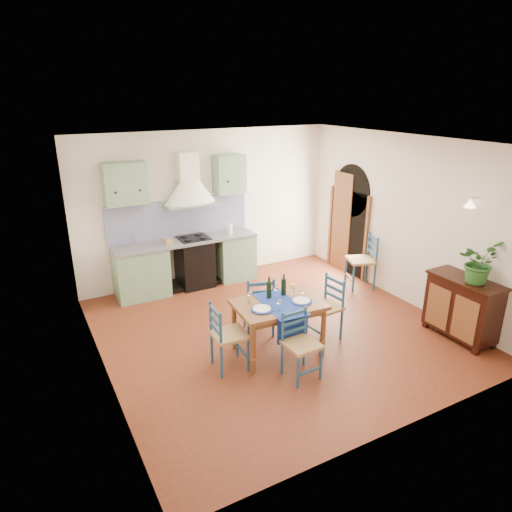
# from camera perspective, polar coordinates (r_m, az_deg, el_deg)

# --- Properties ---
(floor) EXTENTS (5.00, 5.00, 0.00)m
(floor) POSITION_cam_1_polar(r_m,az_deg,el_deg) (7.07, 2.48, -9.19)
(floor) COLOR #4D2310
(floor) RESTS_ON ground
(back_wall) EXTENTS (5.00, 0.96, 2.80)m
(back_wall) POSITION_cam_1_polar(r_m,az_deg,el_deg) (8.40, -8.22, 3.21)
(back_wall) COLOR silver
(back_wall) RESTS_ON ground
(right_wall) EXTENTS (0.26, 5.00, 2.80)m
(right_wall) POSITION_cam_1_polar(r_m,az_deg,el_deg) (8.23, 16.75, 4.30)
(right_wall) COLOR silver
(right_wall) RESTS_ON ground
(left_wall) EXTENTS (0.04, 5.00, 2.80)m
(left_wall) POSITION_cam_1_polar(r_m,az_deg,el_deg) (5.71, -19.43, -2.22)
(left_wall) COLOR silver
(left_wall) RESTS_ON ground
(ceiling) EXTENTS (5.00, 5.00, 0.01)m
(ceiling) POSITION_cam_1_polar(r_m,az_deg,el_deg) (6.21, 2.88, 14.05)
(ceiling) COLOR silver
(ceiling) RESTS_ON back_wall
(dining_table) EXTENTS (1.23, 0.94, 1.07)m
(dining_table) POSITION_cam_1_polar(r_m,az_deg,el_deg) (6.21, 2.88, -6.61)
(dining_table) COLOR brown
(dining_table) RESTS_ON ground
(chair_near) EXTENTS (0.43, 0.43, 0.88)m
(chair_near) POSITION_cam_1_polar(r_m,az_deg,el_deg) (5.84, 5.56, -10.91)
(chair_near) COLOR navy
(chair_near) RESTS_ON ground
(chair_far) EXTENTS (0.54, 0.54, 0.93)m
(chair_far) POSITION_cam_1_polar(r_m,az_deg,el_deg) (6.77, 0.38, -6.00)
(chair_far) COLOR navy
(chair_far) RESTS_ON ground
(chair_left) EXTENTS (0.45, 0.45, 0.92)m
(chair_left) POSITION_cam_1_polar(r_m,az_deg,el_deg) (5.97, -3.65, -9.91)
(chair_left) COLOR navy
(chair_left) RESTS_ON ground
(chair_right) EXTENTS (0.47, 0.47, 0.92)m
(chair_right) POSITION_cam_1_polar(r_m,az_deg,el_deg) (6.75, 8.72, -6.34)
(chair_right) COLOR navy
(chair_right) RESTS_ON ground
(chair_spare) EXTENTS (0.60, 0.60, 1.00)m
(chair_spare) POSITION_cam_1_polar(r_m,az_deg,el_deg) (8.56, 13.21, -0.55)
(chair_spare) COLOR navy
(chair_spare) RESTS_ON ground
(sideboard) EXTENTS (0.50, 1.05, 0.94)m
(sideboard) POSITION_cam_1_polar(r_m,az_deg,el_deg) (7.28, 24.37, -5.72)
(sideboard) COLOR black
(sideboard) RESTS_ON ground
(potted_plant) EXTENTS (0.64, 0.59, 0.60)m
(potted_plant) POSITION_cam_1_polar(r_m,az_deg,el_deg) (6.95, 26.04, -0.66)
(potted_plant) COLOR #255821
(potted_plant) RESTS_ON sideboard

